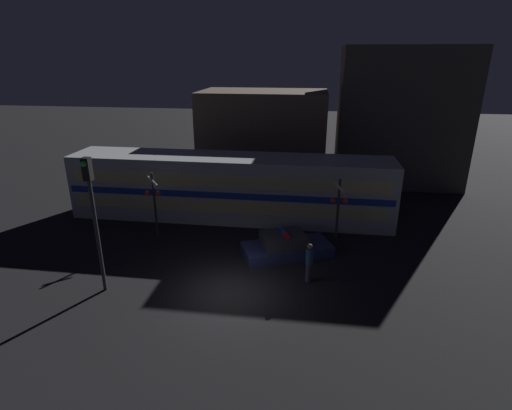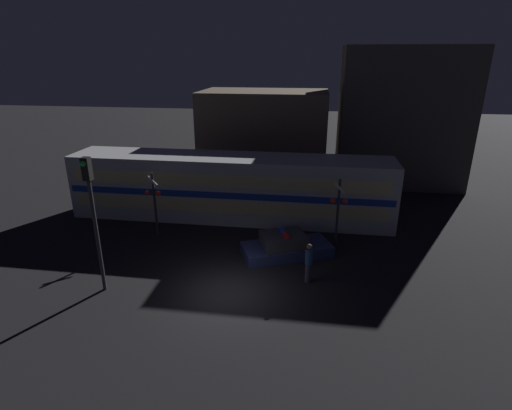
% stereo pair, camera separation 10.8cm
% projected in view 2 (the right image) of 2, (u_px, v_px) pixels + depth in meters
% --- Properties ---
extents(ground_plane, '(120.00, 120.00, 0.00)m').
position_uv_depth(ground_plane, '(227.00, 294.00, 16.63)').
color(ground_plane, black).
extents(train, '(19.10, 3.10, 3.81)m').
position_uv_depth(train, '(231.00, 187.00, 24.00)').
color(train, '#B7BABF').
rests_on(train, ground_plane).
extents(police_car, '(4.75, 3.45, 1.26)m').
position_uv_depth(police_car, '(286.00, 246.00, 19.79)').
color(police_car, navy).
rests_on(police_car, ground_plane).
extents(pedestrian, '(0.31, 0.31, 1.83)m').
position_uv_depth(pedestrian, '(309.00, 263.00, 17.25)').
color(pedestrian, '#3F384C').
rests_on(pedestrian, ground_plane).
extents(crossing_signal_near, '(0.87, 0.35, 3.64)m').
position_uv_depth(crossing_signal_near, '(338.00, 208.00, 20.08)').
color(crossing_signal_near, '#2D2D33').
rests_on(crossing_signal_near, ground_plane).
extents(crossing_signal_far, '(0.87, 0.35, 3.59)m').
position_uv_depth(crossing_signal_far, '(154.00, 200.00, 21.34)').
color(crossing_signal_far, '#2D2D33').
rests_on(crossing_signal_far, ground_plane).
extents(traffic_light_corner, '(0.30, 0.46, 5.75)m').
position_uv_depth(traffic_light_corner, '(93.00, 208.00, 15.69)').
color(traffic_light_corner, '#2D2D33').
rests_on(traffic_light_corner, ground_plane).
extents(building_left, '(9.27, 5.62, 6.94)m').
position_uv_depth(building_left, '(264.00, 138.00, 30.41)').
color(building_left, brown).
rests_on(building_left, ground_plane).
extents(building_center, '(9.14, 5.03, 10.04)m').
position_uv_depth(building_center, '(402.00, 117.00, 29.76)').
color(building_center, '#47423D').
rests_on(building_center, ground_plane).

